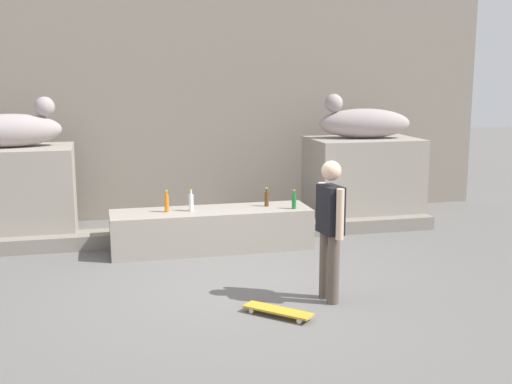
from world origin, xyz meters
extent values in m
plane|color=#605E5B|center=(0.00, 0.00, 0.00)|extent=(40.00, 40.00, 0.00)
cube|color=gray|center=(0.00, 4.60, 2.91)|extent=(11.56, 0.60, 5.81)
cube|color=gray|center=(-2.95, 3.11, 0.75)|extent=(1.89, 1.28, 1.50)
cube|color=gray|center=(2.95, 3.11, 0.75)|extent=(1.89, 1.28, 1.50)
ellipsoid|color=#A29392|center=(-2.95, 3.11, 1.76)|extent=(1.67, 0.82, 0.52)
sphere|color=#A29392|center=(-2.41, 3.20, 2.11)|extent=(0.32, 0.32, 0.32)
ellipsoid|color=#A29392|center=(2.95, 3.11, 1.76)|extent=(1.68, 0.87, 0.52)
sphere|color=#A29392|center=(2.41, 3.22, 2.11)|extent=(0.32, 0.32, 0.32)
cube|color=gray|center=(0.00, 1.88, 0.31)|extent=(3.01, 0.82, 0.61)
cylinder|color=brown|center=(0.94, -0.58, 0.41)|extent=(0.14, 0.14, 0.82)
cylinder|color=brown|center=(0.97, -0.78, 0.41)|extent=(0.14, 0.14, 0.82)
cube|color=black|center=(0.96, -0.68, 1.10)|extent=(0.25, 0.38, 0.56)
sphere|color=beige|center=(0.96, -0.68, 1.55)|extent=(0.23, 0.23, 0.23)
cylinder|color=beige|center=(0.92, -0.46, 1.09)|extent=(0.09, 0.09, 0.58)
cylinder|color=beige|center=(0.99, -0.90, 1.09)|extent=(0.09, 0.09, 0.58)
cube|color=gold|center=(0.24, -1.03, 0.07)|extent=(0.71, 0.70, 0.02)
cylinder|color=white|center=(0.50, -1.19, 0.03)|extent=(0.06, 0.06, 0.06)
cylinder|color=white|center=(0.40, -1.29, 0.03)|extent=(0.06, 0.06, 0.06)
cylinder|color=white|center=(0.07, -0.77, 0.03)|extent=(0.06, 0.06, 0.06)
cylinder|color=white|center=(-0.02, -0.87, 0.03)|extent=(0.06, 0.06, 0.06)
cylinder|color=#593314|center=(0.88, 1.94, 0.72)|extent=(0.07, 0.07, 0.22)
cylinder|color=#593314|center=(0.88, 1.94, 0.86)|extent=(0.03, 0.03, 0.06)
cylinder|color=yellow|center=(0.88, 1.94, 0.89)|extent=(0.04, 0.04, 0.01)
cylinder|color=orange|center=(-0.67, 1.89, 0.74)|extent=(0.06, 0.06, 0.26)
cylinder|color=orange|center=(-0.67, 1.89, 0.90)|extent=(0.03, 0.03, 0.06)
cylinder|color=yellow|center=(-0.67, 1.89, 0.93)|extent=(0.03, 0.03, 0.01)
cylinder|color=silver|center=(-0.31, 1.87, 0.74)|extent=(0.07, 0.07, 0.25)
cylinder|color=silver|center=(-0.31, 1.87, 0.89)|extent=(0.03, 0.03, 0.06)
cylinder|color=yellow|center=(-0.31, 1.87, 0.93)|extent=(0.04, 0.04, 0.01)
cylinder|color=#1E722D|center=(1.24, 1.67, 0.72)|extent=(0.07, 0.07, 0.22)
cylinder|color=#1E722D|center=(1.24, 1.67, 0.86)|extent=(0.03, 0.03, 0.06)
cylinder|color=yellow|center=(1.24, 1.67, 0.90)|extent=(0.04, 0.04, 0.01)
cube|color=gray|center=(0.00, 2.44, 0.11)|extent=(7.79, 0.50, 0.22)
camera|label=1|loc=(-1.63, -7.67, 2.69)|focal=46.08mm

